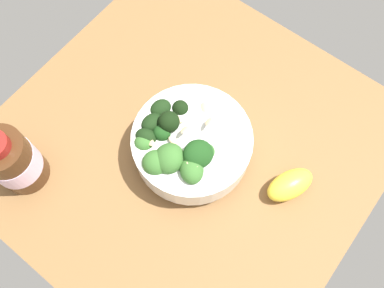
# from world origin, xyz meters

# --- Properties ---
(ground_plane) EXTENTS (0.61, 0.61, 0.03)m
(ground_plane) POSITION_xyz_m (0.00, 0.00, -0.02)
(ground_plane) COLOR brown
(bowl_of_broccoli) EXTENTS (0.19, 0.19, 0.11)m
(bowl_of_broccoli) POSITION_xyz_m (-0.01, 0.02, 0.05)
(bowl_of_broccoli) COLOR white
(bowl_of_broccoli) RESTS_ON ground_plane
(lemon_wedge) EXTENTS (0.07, 0.09, 0.04)m
(lemon_wedge) POSITION_xyz_m (-0.18, -0.04, 0.02)
(lemon_wedge) COLOR yellow
(lemon_wedge) RESTS_ON ground_plane
(bottle_tall) EXTENTS (0.08, 0.08, 0.13)m
(bottle_tall) POSITION_xyz_m (0.18, 0.20, 0.06)
(bottle_tall) COLOR #472814
(bottle_tall) RESTS_ON ground_plane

